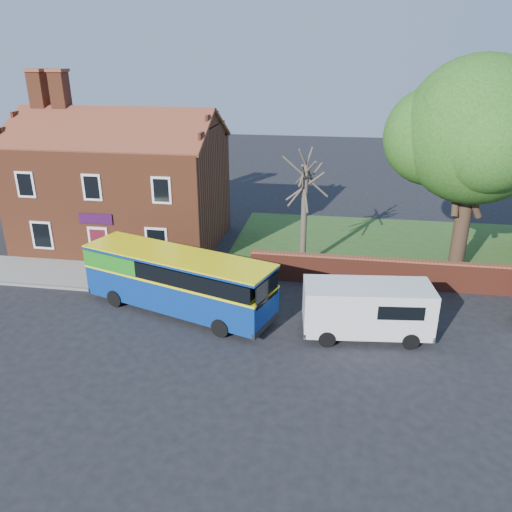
# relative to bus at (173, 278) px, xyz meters

# --- Properties ---
(ground) EXTENTS (120.00, 120.00, 0.00)m
(ground) POSITION_rel_bus_xyz_m (1.03, -2.83, -1.64)
(ground) COLOR black
(ground) RESTS_ON ground
(pavement) EXTENTS (18.00, 3.50, 0.12)m
(pavement) POSITION_rel_bus_xyz_m (-5.97, 2.92, -1.58)
(pavement) COLOR gray
(pavement) RESTS_ON ground
(kerb) EXTENTS (18.00, 0.15, 0.14)m
(kerb) POSITION_rel_bus_xyz_m (-5.97, 1.17, -1.57)
(kerb) COLOR slate
(kerb) RESTS_ON ground
(grass_strip) EXTENTS (26.00, 12.00, 0.04)m
(grass_strip) POSITION_rel_bus_xyz_m (14.03, 10.17, -1.62)
(grass_strip) COLOR #426B28
(grass_strip) RESTS_ON ground
(shop_building) EXTENTS (12.30, 8.13, 10.50)m
(shop_building) POSITION_rel_bus_xyz_m (-5.99, 8.67, 1.78)
(shop_building) COLOR brown
(shop_building) RESTS_ON ground
(boundary_wall) EXTENTS (22.00, 0.38, 1.60)m
(boundary_wall) POSITION_rel_bus_xyz_m (14.03, 4.17, -0.82)
(boundary_wall) COLOR maroon
(boundary_wall) RESTS_ON ground
(bus) EXTENTS (9.70, 5.30, 2.88)m
(bus) POSITION_rel_bus_xyz_m (0.00, 0.00, 0.00)
(bus) COLOR navy
(bus) RESTS_ON ground
(van_near) EXTENTS (5.60, 2.74, 2.37)m
(van_near) POSITION_rel_bus_xyz_m (8.96, -0.99, -0.31)
(van_near) COLOR silver
(van_near) RESTS_ON ground
(large_tree) EXTENTS (9.48, 7.50, 11.56)m
(large_tree) POSITION_rel_bus_xyz_m (14.32, 7.06, 5.93)
(large_tree) COLOR black
(large_tree) RESTS_ON ground
(bare_tree) EXTENTS (2.43, 2.89, 6.47)m
(bare_tree) POSITION_rel_bus_xyz_m (5.68, 6.13, 1.68)
(bare_tree) COLOR #4C4238
(bare_tree) RESTS_ON ground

